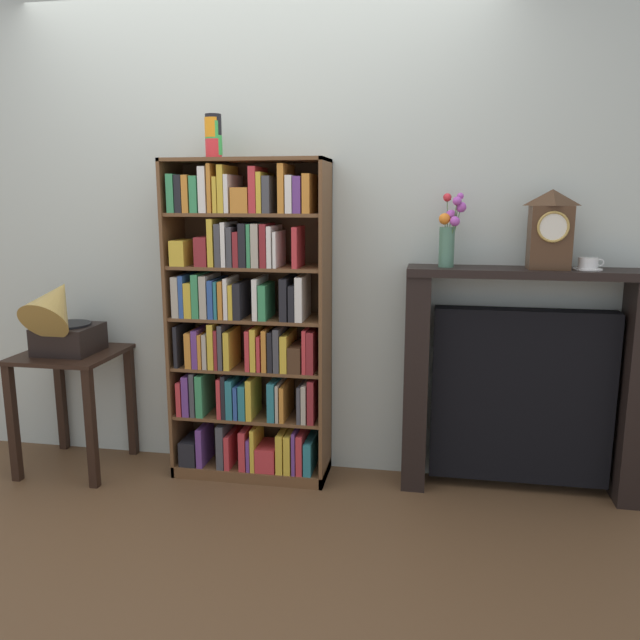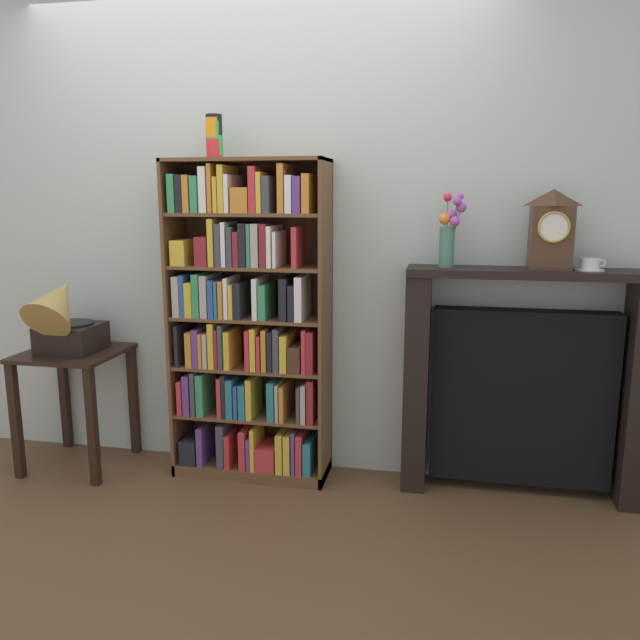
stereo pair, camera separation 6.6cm
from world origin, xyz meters
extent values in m
cube|color=brown|center=(0.00, 0.00, -0.01)|extent=(8.15, 6.40, 0.02)
cube|color=beige|center=(0.20, 0.32, 1.30)|extent=(5.15, 0.08, 2.60)
cube|color=brown|center=(-0.40, 0.13, 0.84)|extent=(0.02, 0.30, 1.68)
cube|color=brown|center=(0.40, 0.13, 0.84)|extent=(0.02, 0.30, 1.68)
cube|color=#4C311C|center=(0.00, 0.28, 0.84)|extent=(0.83, 0.01, 1.68)
cube|color=brown|center=(0.00, 0.13, 1.67)|extent=(0.83, 0.30, 0.02)
cube|color=brown|center=(0.00, 0.13, 0.03)|extent=(0.83, 0.30, 0.06)
cube|color=black|center=(-0.33, 0.09, 0.13)|extent=(0.09, 0.20, 0.13)
cube|color=#663884|center=(-0.26, 0.09, 0.17)|extent=(0.03, 0.20, 0.21)
cube|color=#424247|center=(-0.14, 0.12, 0.18)|extent=(0.04, 0.26, 0.24)
cube|color=#C63338|center=(-0.10, 0.12, 0.15)|extent=(0.03, 0.26, 0.18)
cube|color=#C63338|center=(-0.02, 0.09, 0.17)|extent=(0.04, 0.20, 0.21)
cube|color=#663884|center=(0.01, 0.11, 0.15)|extent=(0.02, 0.25, 0.17)
cube|color=gold|center=(0.04, 0.09, 0.18)|extent=(0.02, 0.21, 0.23)
cube|color=#C63338|center=(0.10, 0.08, 0.12)|extent=(0.10, 0.19, 0.13)
cube|color=gold|center=(0.18, 0.11, 0.17)|extent=(0.04, 0.25, 0.21)
cube|color=gold|center=(0.22, 0.10, 0.16)|extent=(0.03, 0.23, 0.21)
cube|color=#663884|center=(0.26, 0.09, 0.17)|extent=(0.02, 0.20, 0.23)
cube|color=#C63338|center=(0.29, 0.11, 0.17)|extent=(0.03, 0.25, 0.21)
cube|color=teal|center=(0.33, 0.11, 0.15)|extent=(0.04, 0.24, 0.17)
cube|color=brown|center=(0.00, 0.13, 0.34)|extent=(0.79, 0.28, 0.02)
cube|color=#C63338|center=(-0.36, 0.11, 0.44)|extent=(0.03, 0.25, 0.18)
cube|color=#663884|center=(-0.32, 0.11, 0.45)|extent=(0.04, 0.24, 0.22)
cube|color=#424247|center=(-0.28, 0.10, 0.46)|extent=(0.02, 0.22, 0.24)
cube|color=#388E56|center=(-0.24, 0.09, 0.46)|extent=(0.04, 0.21, 0.23)
cube|color=#C63338|center=(-0.14, 0.12, 0.45)|extent=(0.02, 0.26, 0.21)
cube|color=black|center=(-0.11, 0.11, 0.46)|extent=(0.02, 0.24, 0.23)
cube|color=teal|center=(-0.08, 0.11, 0.45)|extent=(0.04, 0.24, 0.21)
cube|color=#2D519E|center=(-0.05, 0.09, 0.43)|extent=(0.02, 0.21, 0.18)
cube|color=teal|center=(-0.01, 0.12, 0.44)|extent=(0.04, 0.26, 0.18)
cube|color=gold|center=(0.02, 0.09, 0.45)|extent=(0.03, 0.21, 0.22)
cube|color=teal|center=(0.14, 0.09, 0.45)|extent=(0.04, 0.20, 0.21)
cube|color=#B2A893|center=(0.17, 0.09, 0.44)|extent=(0.02, 0.21, 0.20)
cube|color=orange|center=(0.20, 0.12, 0.44)|extent=(0.02, 0.26, 0.19)
cube|color=#424247|center=(0.29, 0.10, 0.44)|extent=(0.02, 0.22, 0.19)
cube|color=#B2A893|center=(0.31, 0.11, 0.44)|extent=(0.02, 0.25, 0.20)
cube|color=maroon|center=(0.35, 0.09, 0.46)|extent=(0.03, 0.20, 0.23)
cube|color=brown|center=(0.00, 0.13, 0.60)|extent=(0.79, 0.28, 0.02)
cube|color=black|center=(-0.36, 0.12, 0.72)|extent=(0.02, 0.26, 0.22)
cube|color=orange|center=(-0.30, 0.09, 0.70)|extent=(0.03, 0.20, 0.19)
cube|color=#663884|center=(-0.26, 0.11, 0.71)|extent=(0.03, 0.25, 0.20)
cube|color=orange|center=(-0.23, 0.11, 0.70)|extent=(0.02, 0.24, 0.18)
cube|color=#B2A893|center=(-0.21, 0.11, 0.70)|extent=(0.02, 0.24, 0.18)
cube|color=gold|center=(-0.17, 0.12, 0.73)|extent=(0.03, 0.26, 0.24)
cube|color=maroon|center=(-0.14, 0.10, 0.71)|extent=(0.02, 0.23, 0.21)
cube|color=#424247|center=(-0.12, 0.10, 0.73)|extent=(0.02, 0.22, 0.23)
cube|color=gold|center=(-0.09, 0.09, 0.71)|extent=(0.03, 0.21, 0.20)
cube|color=#C63338|center=(0.02, 0.10, 0.72)|extent=(0.02, 0.22, 0.21)
cube|color=gold|center=(0.05, 0.11, 0.72)|extent=(0.03, 0.25, 0.22)
cube|color=#C63338|center=(0.08, 0.09, 0.70)|extent=(0.02, 0.20, 0.18)
cube|color=orange|center=(0.11, 0.10, 0.72)|extent=(0.02, 0.23, 0.22)
cube|color=black|center=(0.14, 0.09, 0.71)|extent=(0.02, 0.20, 0.21)
cube|color=#424247|center=(0.17, 0.09, 0.72)|extent=(0.03, 0.20, 0.22)
cube|color=gold|center=(0.21, 0.11, 0.71)|extent=(0.04, 0.25, 0.19)
cube|color=#472D1C|center=(0.27, 0.08, 0.68)|extent=(0.07, 0.19, 0.13)
cube|color=#C63338|center=(0.32, 0.11, 0.72)|extent=(0.02, 0.24, 0.22)
cube|color=maroon|center=(0.35, 0.11, 0.72)|extent=(0.04, 0.25, 0.22)
cube|color=brown|center=(0.00, 0.13, 0.87)|extent=(0.79, 0.28, 0.02)
cube|color=#B2A893|center=(-0.35, 0.11, 0.98)|extent=(0.04, 0.25, 0.21)
cube|color=#2D519E|center=(-0.32, 0.10, 0.99)|extent=(0.02, 0.22, 0.22)
cube|color=gold|center=(-0.29, 0.12, 0.97)|extent=(0.04, 0.26, 0.18)
cube|color=#388E56|center=(-0.25, 0.11, 0.99)|extent=(0.04, 0.25, 0.22)
cube|color=#B2A893|center=(-0.20, 0.11, 0.99)|extent=(0.04, 0.24, 0.22)
cube|color=#2D519E|center=(-0.16, 0.12, 0.97)|extent=(0.03, 0.26, 0.20)
cube|color=teal|center=(-0.14, 0.09, 0.97)|extent=(0.02, 0.20, 0.19)
cube|color=orange|center=(-0.11, 0.09, 0.97)|extent=(0.02, 0.21, 0.19)
cube|color=white|center=(-0.08, 0.09, 0.98)|extent=(0.02, 0.21, 0.21)
cube|color=gold|center=(-0.06, 0.11, 0.96)|extent=(0.02, 0.25, 0.18)
cube|color=black|center=(-0.03, 0.10, 0.97)|extent=(0.04, 0.23, 0.18)
cube|color=white|center=(0.07, 0.10, 0.98)|extent=(0.03, 0.23, 0.21)
cube|color=#388E56|center=(0.11, 0.09, 0.97)|extent=(0.04, 0.20, 0.18)
cube|color=black|center=(0.21, 0.11, 0.98)|extent=(0.04, 0.24, 0.21)
cube|color=black|center=(0.25, 0.10, 0.97)|extent=(0.03, 0.22, 0.18)
cube|color=white|center=(0.29, 0.11, 0.99)|extent=(0.04, 0.24, 0.22)
cube|color=brown|center=(0.00, 0.13, 1.13)|extent=(0.79, 0.28, 0.02)
cube|color=gold|center=(-0.33, 0.08, 1.21)|extent=(0.08, 0.18, 0.13)
cube|color=maroon|center=(-0.21, 0.09, 1.22)|extent=(0.06, 0.20, 0.15)
cube|color=gold|center=(-0.15, 0.11, 1.26)|extent=(0.03, 0.24, 0.24)
cube|color=#424247|center=(-0.12, 0.10, 1.25)|extent=(0.03, 0.23, 0.21)
cube|color=white|center=(-0.09, 0.10, 1.25)|extent=(0.02, 0.22, 0.22)
cube|color=#424247|center=(-0.06, 0.10, 1.24)|extent=(0.03, 0.23, 0.20)
cube|color=maroon|center=(-0.02, 0.09, 1.23)|extent=(0.03, 0.21, 0.18)
cube|color=black|center=(0.01, 0.12, 1.25)|extent=(0.04, 0.26, 0.22)
cube|color=#388E56|center=(0.04, 0.12, 1.25)|extent=(0.02, 0.26, 0.21)
cube|color=#B2A893|center=(0.07, 0.11, 1.25)|extent=(0.04, 0.24, 0.22)
cube|color=maroon|center=(0.12, 0.09, 1.25)|extent=(0.03, 0.20, 0.21)
cube|color=white|center=(0.15, 0.11, 1.24)|extent=(0.02, 0.24, 0.20)
cube|color=white|center=(0.17, 0.10, 1.23)|extent=(0.02, 0.22, 0.18)
cube|color=#C63338|center=(0.27, 0.09, 1.24)|extent=(0.03, 0.20, 0.20)
cube|color=brown|center=(0.00, 0.13, 1.40)|extent=(0.79, 0.28, 0.02)
cube|color=#388E56|center=(-0.35, 0.10, 1.50)|extent=(0.04, 0.22, 0.19)
cube|color=black|center=(-0.31, 0.11, 1.50)|extent=(0.03, 0.24, 0.19)
cube|color=orange|center=(-0.28, 0.12, 1.50)|extent=(0.03, 0.26, 0.18)
cube|color=#388E56|center=(-0.23, 0.10, 1.50)|extent=(0.04, 0.22, 0.18)
cube|color=white|center=(-0.19, 0.12, 1.52)|extent=(0.04, 0.26, 0.22)
cube|color=orange|center=(-0.15, 0.12, 1.53)|extent=(0.02, 0.26, 0.24)
cube|color=gold|center=(-0.12, 0.10, 1.50)|extent=(0.02, 0.22, 0.18)
cube|color=gold|center=(-0.09, 0.11, 1.52)|extent=(0.03, 0.25, 0.23)
cube|color=white|center=(-0.06, 0.12, 1.50)|extent=(0.02, 0.26, 0.19)
cube|color=orange|center=(0.00, 0.08, 1.47)|extent=(0.09, 0.18, 0.12)
cube|color=#C63338|center=(0.07, 0.11, 1.52)|extent=(0.04, 0.24, 0.22)
cube|color=gold|center=(0.10, 0.12, 1.51)|extent=(0.02, 0.26, 0.20)
cube|color=#424247|center=(0.13, 0.09, 1.50)|extent=(0.04, 0.20, 0.18)
cube|color=orange|center=(0.21, 0.11, 1.53)|extent=(0.03, 0.25, 0.24)
cube|color=white|center=(0.25, 0.11, 1.50)|extent=(0.03, 0.25, 0.18)
cube|color=#663884|center=(0.29, 0.10, 1.50)|extent=(0.04, 0.22, 0.18)
cube|color=orange|center=(0.33, 0.10, 1.50)|extent=(0.04, 0.23, 0.19)
cylinder|color=red|center=(-0.16, 0.11, 1.72)|extent=(0.08, 0.08, 0.09)
cylinder|color=green|center=(-0.16, 0.11, 1.74)|extent=(0.08, 0.08, 0.09)
cylinder|color=blue|center=(-0.16, 0.11, 1.76)|extent=(0.08, 0.08, 0.09)
cylinder|color=white|center=(-0.16, 0.11, 1.77)|extent=(0.08, 0.08, 0.09)
cylinder|color=black|center=(-0.16, 0.11, 1.79)|extent=(0.08, 0.08, 0.09)
cylinder|color=green|center=(-0.16, 0.11, 1.81)|extent=(0.08, 0.08, 0.09)
cylinder|color=orange|center=(-0.16, 0.11, 1.82)|extent=(0.08, 0.08, 0.09)
cylinder|color=black|center=(-0.16, 0.11, 1.84)|extent=(0.08, 0.08, 0.09)
cube|color=black|center=(-0.99, 0.03, 0.65)|extent=(0.51, 0.50, 0.02)
cube|color=black|center=(-1.21, -0.19, 0.32)|extent=(0.04, 0.04, 0.64)
cube|color=black|center=(-0.76, -0.19, 0.32)|extent=(0.04, 0.04, 0.64)
cube|color=black|center=(-1.21, 0.25, 0.32)|extent=(0.04, 0.04, 0.64)
cube|color=black|center=(-0.76, 0.25, 0.32)|extent=(0.04, 0.04, 0.64)
cube|color=black|center=(-0.99, 0.03, 0.73)|extent=(0.30, 0.28, 0.15)
cylinder|color=black|center=(-0.99, 0.03, 0.81)|extent=(0.24, 0.24, 0.01)
cylinder|color=#B79347|center=(-0.99, -0.01, 0.84)|extent=(0.03, 0.03, 0.06)
cone|color=#B79347|center=(-0.99, -0.08, 0.95)|extent=(0.26, 0.37, 0.37)
cube|color=black|center=(1.39, 0.16, 1.13)|extent=(1.16, 0.25, 0.04)
cube|color=black|center=(0.87, 0.16, 0.55)|extent=(0.12, 0.23, 1.11)
cube|color=black|center=(1.92, 0.16, 0.55)|extent=(0.12, 0.23, 1.11)
cube|color=black|center=(1.39, 0.19, 0.50)|extent=(0.88, 0.13, 0.89)
cube|color=#472D1C|center=(1.48, 0.16, 1.30)|extent=(0.19, 0.14, 0.30)
pyramid|color=#472D1C|center=(1.48, 0.16, 1.49)|extent=(0.19, 0.14, 0.08)
cylinder|color=silver|center=(1.48, 0.08, 1.35)|extent=(0.13, 0.01, 0.13)
torus|color=#B79347|center=(1.48, 0.08, 1.35)|extent=(0.14, 0.01, 0.14)
cylinder|color=#4C7A60|center=(1.00, 0.16, 1.25)|extent=(0.07, 0.07, 0.19)
cylinder|color=#4C753D|center=(1.03, 0.17, 1.33)|extent=(0.06, 0.02, 0.33)
sphere|color=#B24CB7|center=(1.06, 0.18, 1.49)|extent=(0.03, 0.03, 0.03)
cylinder|color=#4C753D|center=(1.03, 0.15, 1.30)|extent=(0.07, 0.02, 0.28)
sphere|color=#B24CB7|center=(1.06, 0.14, 1.44)|extent=(0.05, 0.05, 0.05)
cylinder|color=#4C753D|center=(1.00, 0.14, 1.27)|extent=(0.03, 0.02, 0.22)
sphere|color=orange|center=(0.98, 0.13, 1.38)|extent=(0.05, 0.05, 0.05)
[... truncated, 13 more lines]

